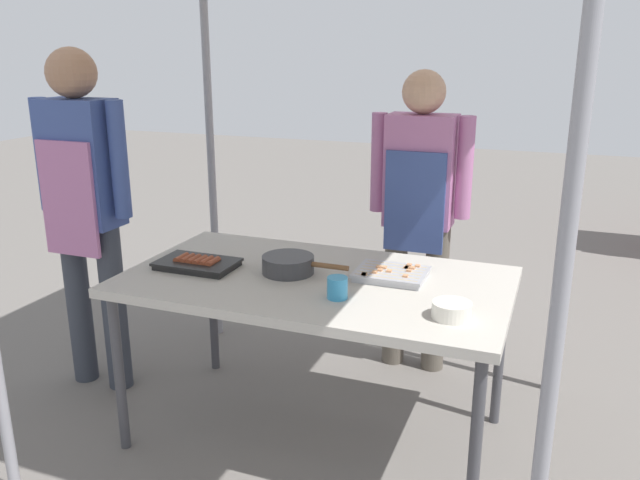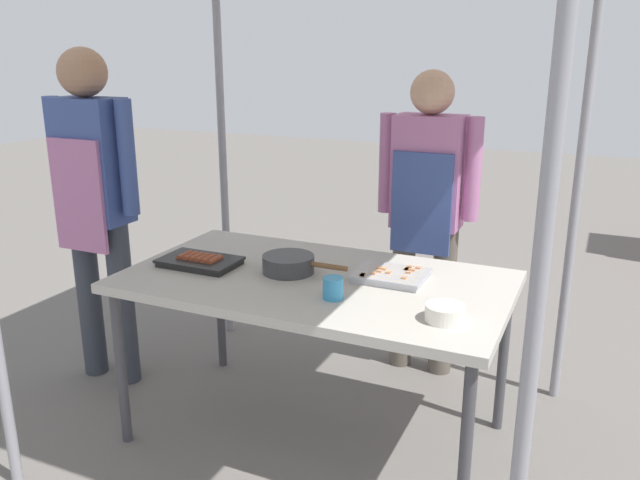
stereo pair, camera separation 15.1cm
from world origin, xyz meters
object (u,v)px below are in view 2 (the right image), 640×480
at_px(drink_cup_near_edge, 333,288).
at_px(customer_nearby, 94,191).
at_px(stall_table, 315,289).
at_px(vendor_woman, 427,201).
at_px(tray_meat_skewers, 391,275).
at_px(cooking_wok, 289,263).
at_px(condiment_bowl, 445,313).
at_px(tray_grilled_sausages, 200,261).

relative_size(drink_cup_near_edge, customer_nearby, 0.05).
bearing_deg(stall_table, vendor_woman, 72.95).
bearing_deg(customer_nearby, tray_meat_skewers, 2.48).
bearing_deg(cooking_wok, tray_meat_skewers, 12.65).
height_order(cooking_wok, condiment_bowl, cooking_wok).
bearing_deg(drink_cup_near_edge, stall_table, 130.87).
bearing_deg(condiment_bowl, cooking_wok, 162.49).
xyz_separation_m(drink_cup_near_edge, vendor_woman, (0.09, 1.00, 0.14)).
distance_m(drink_cup_near_edge, customer_nearby, 1.41).
bearing_deg(condiment_bowl, vendor_woman, 109.02).
bearing_deg(stall_table, cooking_wok, 174.39).
distance_m(condiment_bowl, drink_cup_near_edge, 0.44).
bearing_deg(condiment_bowl, stall_table, 160.12).
xyz_separation_m(stall_table, drink_cup_near_edge, (0.16, -0.19, 0.10)).
relative_size(stall_table, vendor_woman, 1.02).
xyz_separation_m(drink_cup_near_edge, customer_nearby, (-1.37, 0.23, 0.21)).
relative_size(tray_grilled_sausages, customer_nearby, 0.20).
distance_m(vendor_woman, customer_nearby, 1.65).
bearing_deg(customer_nearby, drink_cup_near_edge, -9.55).
relative_size(tray_meat_skewers, condiment_bowl, 2.06).
relative_size(tray_meat_skewers, vendor_woman, 0.19).
bearing_deg(tray_grilled_sausages, vendor_woman, 48.54).
bearing_deg(stall_table, customer_nearby, 177.97).
relative_size(vendor_woman, customer_nearby, 0.94).
height_order(tray_grilled_sausages, customer_nearby, customer_nearby).
xyz_separation_m(tray_grilled_sausages, customer_nearby, (-0.68, 0.11, 0.23)).
xyz_separation_m(tray_grilled_sausages, drink_cup_near_edge, (0.69, -0.12, 0.02)).
distance_m(condiment_bowl, vendor_woman, 1.10).
bearing_deg(drink_cup_near_edge, condiment_bowl, -4.00).
bearing_deg(vendor_woman, drink_cup_near_edge, 85.04).
relative_size(tray_grilled_sausages, tray_meat_skewers, 1.17).
bearing_deg(condiment_bowl, drink_cup_near_edge, 176.00).
bearing_deg(tray_meat_skewers, condiment_bowl, -46.67).
distance_m(condiment_bowl, customer_nearby, 1.85).
bearing_deg(tray_grilled_sausages, drink_cup_near_edge, -9.75).
bearing_deg(customer_nearby, tray_grilled_sausages, -9.34).
distance_m(stall_table, customer_nearby, 1.25).
height_order(cooking_wok, vendor_woman, vendor_woman).
height_order(stall_table, tray_meat_skewers, tray_meat_skewers).
bearing_deg(cooking_wok, drink_cup_near_edge, -34.56).
xyz_separation_m(condiment_bowl, customer_nearby, (-1.81, 0.26, 0.22)).
bearing_deg(drink_cup_near_edge, customer_nearby, 170.45).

